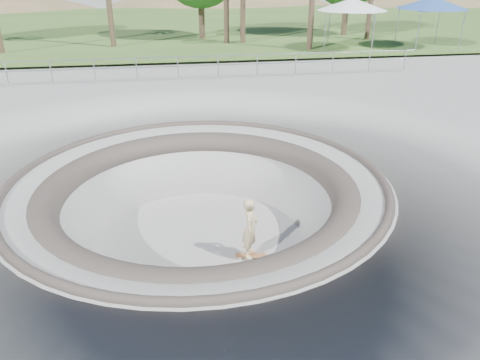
{
  "coord_description": "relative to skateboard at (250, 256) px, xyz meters",
  "views": [
    {
      "loc": [
        -0.72,
        -11.48,
        5.33
      ],
      "look_at": [
        1.17,
        0.07,
        -0.1
      ],
      "focal_mm": 35.0,
      "sensor_mm": 36.0,
      "label": 1
    }
  ],
  "objects": [
    {
      "name": "ground",
      "position": [
        -1.26,
        1.07,
        1.83
      ],
      "size": [
        180.0,
        180.0,
        0.0
      ],
      "primitive_type": "plane",
      "color": "gray",
      "rests_on": "ground"
    },
    {
      "name": "skate_bowl",
      "position": [
        -1.26,
        1.07,
        0.0
      ],
      "size": [
        14.0,
        14.0,
        4.1
      ],
      "color": "gray",
      "rests_on": "ground"
    },
    {
      "name": "grass_strip",
      "position": [
        -1.26,
        35.07,
        2.05
      ],
      "size": [
        180.0,
        36.0,
        0.12
      ],
      "color": "#3E5E25",
      "rests_on": "ground"
    },
    {
      "name": "distant_hills",
      "position": [
        2.51,
        58.25,
        -5.19
      ],
      "size": [
        103.2,
        45.0,
        28.6
      ],
      "color": "brown",
      "rests_on": "ground"
    },
    {
      "name": "safety_railing",
      "position": [
        -1.26,
        13.07,
        2.52
      ],
      "size": [
        25.0,
        0.06,
        1.03
      ],
      "color": "gray",
      "rests_on": "ground"
    },
    {
      "name": "skateboard",
      "position": [
        0.0,
        0.0,
        0.0
      ],
      "size": [
        0.84,
        0.37,
        0.08
      ],
      "color": "#935E3A",
      "rests_on": "ground"
    },
    {
      "name": "skater",
      "position": [
        -0.0,
        0.0,
        0.86
      ],
      "size": [
        0.61,
        0.72,
        1.69
      ],
      "primitive_type": "imported",
      "rotation": [
        0.0,
        0.0,
        1.18
      ],
      "color": "#D6BC8A",
      "rests_on": "skateboard"
    },
    {
      "name": "canopy_white",
      "position": [
        9.98,
        19.21,
        4.83
      ],
      "size": [
        5.62,
        5.62,
        3.1
      ],
      "color": "gray",
      "rests_on": "ground"
    },
    {
      "name": "canopy_blue",
      "position": [
        15.32,
        19.07,
        4.87
      ],
      "size": [
        6.22,
        6.22,
        3.14
      ],
      "color": "gray",
      "rests_on": "ground"
    }
  ]
}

